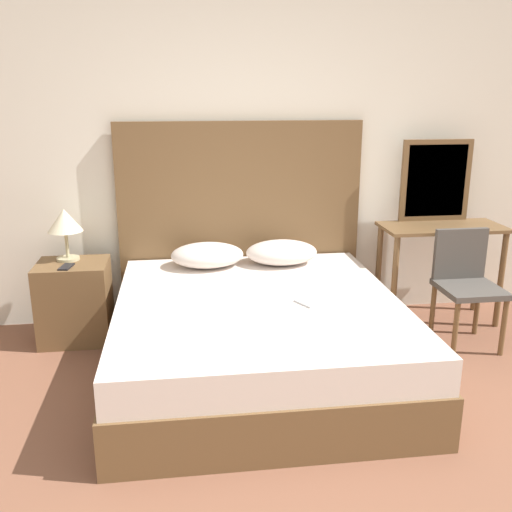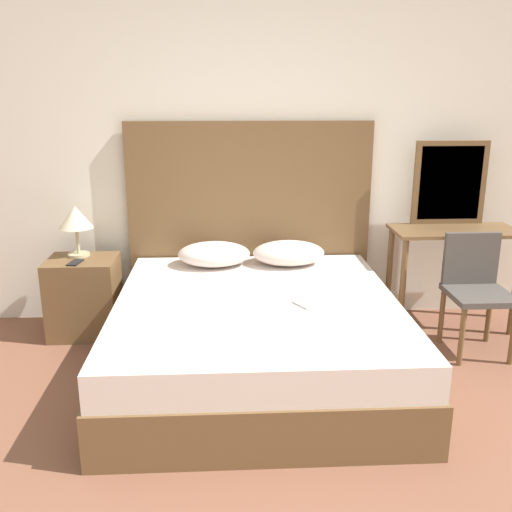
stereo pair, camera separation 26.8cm
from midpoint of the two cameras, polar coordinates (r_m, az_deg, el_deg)
wall_back at (r=4.38m, az=2.45°, el=11.06°), size 10.00×0.06×2.70m
bed at (r=3.62m, az=2.22°, el=-8.17°), size 1.76×1.93×0.51m
headboard at (r=4.39m, az=1.12°, el=3.35°), size 1.85×0.05×1.53m
pillow_left at (r=4.17m, az=-2.39°, el=0.18°), size 0.53×0.38×0.17m
pillow_right at (r=4.21m, az=5.10°, el=0.29°), size 0.53×0.38×0.17m
phone_on_bed at (r=3.45m, az=7.05°, el=-4.87°), size 0.13×0.17×0.01m
nightstand at (r=4.34m, az=-15.11°, el=-3.97°), size 0.49×0.41×0.58m
table_lamp at (r=4.27m, az=-15.90°, el=3.55°), size 0.24×0.24×0.37m
phone_on_nightstand at (r=4.15m, az=-15.89°, el=-0.65°), size 0.09×0.16×0.01m
vanity_desk at (r=4.51m, az=20.76°, el=0.60°), size 0.92×0.43×0.77m
vanity_mirror at (r=4.58m, az=20.43°, el=6.86°), size 0.55×0.03×0.62m
chair at (r=4.22m, az=22.83°, el=-2.70°), size 0.40×0.42×0.81m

